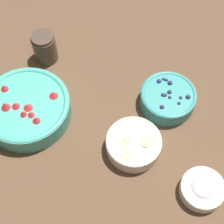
{
  "coord_description": "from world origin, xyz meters",
  "views": [
    {
      "loc": [
        -0.08,
        0.56,
        0.98
      ],
      "look_at": [
        0.0,
        0.02,
        0.05
      ],
      "focal_mm": 60.0,
      "sensor_mm": 36.0,
      "label": 1
    }
  ],
  "objects": [
    {
      "name": "ground_plane",
      "position": [
        0.0,
        0.0,
        0.0
      ],
      "size": [
        4.0,
        4.0,
        0.0
      ],
      "primitive_type": "plane",
      "color": "brown"
    },
    {
      "name": "bowl_strawberries",
      "position": [
        0.26,
        0.04,
        0.04
      ],
      "size": [
        0.26,
        0.26,
        0.09
      ],
      "color": "#47AD9E",
      "rests_on": "ground_plane"
    },
    {
      "name": "bowl_blueberries",
      "position": [
        -0.15,
        -0.07,
        0.03
      ],
      "size": [
        0.17,
        0.17,
        0.06
      ],
      "color": "teal",
      "rests_on": "ground_plane"
    },
    {
      "name": "bowl_bananas",
      "position": [
        -0.07,
        0.1,
        0.03
      ],
      "size": [
        0.16,
        0.16,
        0.05
      ],
      "color": "silver",
      "rests_on": "ground_plane"
    },
    {
      "name": "bowl_cream",
      "position": [
        -0.27,
        0.2,
        0.03
      ],
      "size": [
        0.12,
        0.12,
        0.05
      ],
      "color": "white",
      "rests_on": "ground_plane"
    },
    {
      "name": "jar_chocolate",
      "position": [
        0.26,
        -0.18,
        0.05
      ],
      "size": [
        0.08,
        0.08,
        0.1
      ],
      "color": "#4C3D33",
      "rests_on": "ground_plane"
    }
  ]
}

